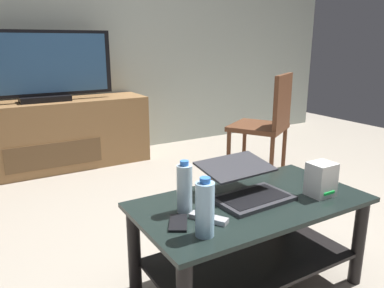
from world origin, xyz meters
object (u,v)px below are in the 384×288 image
at_px(coffee_table, 250,230).
at_px(media_cabinet, 49,136).
at_px(dining_chair, 268,121).
at_px(cell_phone, 178,223).
at_px(television, 42,68).
at_px(router_box, 321,179).
at_px(tv_remote, 209,218).
at_px(water_bottle_far, 184,188).
at_px(water_bottle_near, 205,209).
at_px(laptop, 246,185).

xyz_separation_m(coffee_table, media_cabinet, (-0.46, 2.33, 0.01)).
xyz_separation_m(dining_chair, cell_phone, (-1.51, -1.18, -0.04)).
bearing_deg(television, router_box, -72.26).
bearing_deg(coffee_table, tv_remote, -166.13).
distance_m(water_bottle_far, cell_phone, 0.15).
bearing_deg(television, tv_remote, -85.54).
relative_size(coffee_table, media_cabinet, 0.58).
bearing_deg(media_cabinet, router_box, -72.41).
bearing_deg(tv_remote, television, 63.06).
height_order(media_cabinet, cell_phone, media_cabinet).
distance_m(television, water_bottle_near, 2.50).
relative_size(water_bottle_near, water_bottle_far, 1.01).
relative_size(television, water_bottle_near, 5.35).
xyz_separation_m(television, laptop, (0.47, -2.27, -0.42)).
relative_size(coffee_table, laptop, 2.91).
height_order(television, water_bottle_near, television).
xyz_separation_m(media_cabinet, television, (-0.00, -0.02, 0.61)).
height_order(television, dining_chair, television).
distance_m(coffee_table, water_bottle_near, 0.47).
height_order(coffee_table, laptop, laptop).
xyz_separation_m(coffee_table, water_bottle_near, (-0.35, -0.16, 0.26)).
height_order(dining_chair, water_bottle_far, dining_chair).
relative_size(water_bottle_far, tv_remote, 1.41).
xyz_separation_m(laptop, cell_phone, (-0.40, -0.08, -0.05)).
bearing_deg(water_bottle_near, dining_chair, 41.63).
bearing_deg(television, dining_chair, -36.36).
xyz_separation_m(laptop, water_bottle_far, (-0.32, 0.01, 0.05)).
xyz_separation_m(router_box, tv_remote, (-0.59, 0.05, -0.07)).
relative_size(coffee_table, water_bottle_far, 4.70).
bearing_deg(tv_remote, media_cabinet, 63.02).
distance_m(laptop, tv_remote, 0.31).
xyz_separation_m(television, water_bottle_far, (0.14, -2.26, -0.37)).
xyz_separation_m(dining_chair, router_box, (-0.80, -1.27, 0.03)).
distance_m(dining_chair, cell_phone, 1.92).
height_order(coffee_table, router_box, router_box).
bearing_deg(tv_remote, router_box, -36.11).
bearing_deg(cell_phone, router_box, 24.18).
relative_size(television, tv_remote, 7.62).
bearing_deg(router_box, cell_phone, 173.22).
bearing_deg(water_bottle_far, router_box, -15.09).
height_order(media_cabinet, laptop, media_cabinet).
bearing_deg(coffee_table, dining_chair, 45.78).
bearing_deg(laptop, dining_chair, 44.69).
distance_m(router_box, water_bottle_near, 0.67).
xyz_separation_m(water_bottle_far, cell_phone, (-0.08, -0.09, -0.10)).
height_order(media_cabinet, router_box, media_cabinet).
bearing_deg(media_cabinet, cell_phone, -88.41).
bearing_deg(water_bottle_far, cell_phone, -132.21).
height_order(router_box, cell_phone, router_box).
relative_size(water_bottle_near, cell_phone, 1.63).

